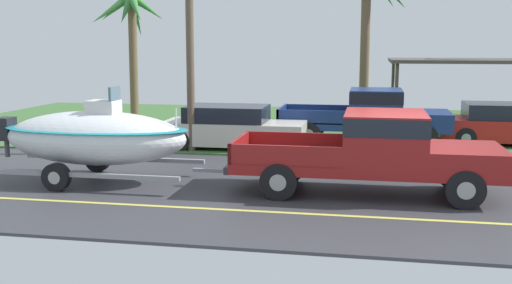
{
  "coord_description": "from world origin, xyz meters",
  "views": [
    {
      "loc": [
        -0.68,
        -13.24,
        3.29
      ],
      "look_at": [
        -3.27,
        0.46,
        1.03
      ],
      "focal_mm": 42.31,
      "sensor_mm": 36.0,
      "label": 1
    }
  ],
  "objects_px": {
    "palm_tree_near_right": "(132,21)",
    "utility_pole": "(189,12)",
    "carport_awning": "(472,62)",
    "pickup_truck_towing": "(383,149)",
    "palm_tree_mid": "(370,0)",
    "boat_on_trailer": "(95,137)",
    "parked_sedan_near": "(511,125)",
    "parked_pickup_background": "(374,113)",
    "parked_sedan_far": "(232,128)"
  },
  "relations": [
    {
      "from": "boat_on_trailer",
      "to": "pickup_truck_towing",
      "type": "bearing_deg",
      "value": 0.0
    },
    {
      "from": "carport_awning",
      "to": "palm_tree_near_right",
      "type": "height_order",
      "value": "palm_tree_near_right"
    },
    {
      "from": "parked_pickup_background",
      "to": "parked_sedan_near",
      "type": "height_order",
      "value": "parked_pickup_background"
    },
    {
      "from": "parked_pickup_background",
      "to": "utility_pole",
      "type": "xyz_separation_m",
      "value": [
        -5.54,
        -2.65,
        3.22
      ]
    },
    {
      "from": "boat_on_trailer",
      "to": "parked_sedan_near",
      "type": "bearing_deg",
      "value": 34.22
    },
    {
      "from": "palm_tree_mid",
      "to": "pickup_truck_towing",
      "type": "bearing_deg",
      "value": -87.54
    },
    {
      "from": "carport_awning",
      "to": "parked_sedan_far",
      "type": "bearing_deg",
      "value": -134.67
    },
    {
      "from": "boat_on_trailer",
      "to": "parked_pickup_background",
      "type": "bearing_deg",
      "value": 46.44
    },
    {
      "from": "palm_tree_near_right",
      "to": "utility_pole",
      "type": "xyz_separation_m",
      "value": [
        3.89,
        -5.04,
        0.05
      ]
    },
    {
      "from": "boat_on_trailer",
      "to": "palm_tree_mid",
      "type": "distance_m",
      "value": 12.57
    },
    {
      "from": "pickup_truck_towing",
      "to": "boat_on_trailer",
      "type": "distance_m",
      "value": 6.79
    },
    {
      "from": "parked_pickup_background",
      "to": "parked_sedan_far",
      "type": "bearing_deg",
      "value": -157.42
    },
    {
      "from": "parked_pickup_background",
      "to": "parked_sedan_near",
      "type": "distance_m",
      "value": 4.49
    },
    {
      "from": "boat_on_trailer",
      "to": "parked_sedan_far",
      "type": "relative_size",
      "value": 1.31
    },
    {
      "from": "pickup_truck_towing",
      "to": "palm_tree_near_right",
      "type": "bearing_deg",
      "value": 135.61
    },
    {
      "from": "palm_tree_near_right",
      "to": "palm_tree_mid",
      "type": "relative_size",
      "value": 0.83
    },
    {
      "from": "parked_sedan_near",
      "to": "carport_awning",
      "type": "height_order",
      "value": "carport_awning"
    },
    {
      "from": "pickup_truck_towing",
      "to": "palm_tree_mid",
      "type": "bearing_deg",
      "value": 92.46
    },
    {
      "from": "boat_on_trailer",
      "to": "utility_pole",
      "type": "distance_m",
      "value": 5.47
    },
    {
      "from": "palm_tree_near_right",
      "to": "utility_pole",
      "type": "bearing_deg",
      "value": -52.38
    },
    {
      "from": "carport_awning",
      "to": "palm_tree_near_right",
      "type": "bearing_deg",
      "value": -162.13
    },
    {
      "from": "parked_pickup_background",
      "to": "parked_sedan_far",
      "type": "distance_m",
      "value": 4.81
    },
    {
      "from": "palm_tree_mid",
      "to": "utility_pole",
      "type": "xyz_separation_m",
      "value": [
        -5.25,
        -5.82,
        -0.68
      ]
    },
    {
      "from": "palm_tree_near_right",
      "to": "palm_tree_mid",
      "type": "xyz_separation_m",
      "value": [
        9.14,
        0.77,
        0.73
      ]
    },
    {
      "from": "boat_on_trailer",
      "to": "parked_sedan_near",
      "type": "xyz_separation_m",
      "value": [
        11.08,
        7.54,
        -0.41
      ]
    },
    {
      "from": "parked_pickup_background",
      "to": "palm_tree_near_right",
      "type": "distance_m",
      "value": 10.22
    },
    {
      "from": "pickup_truck_towing",
      "to": "palm_tree_mid",
      "type": "height_order",
      "value": "palm_tree_mid"
    },
    {
      "from": "carport_awning",
      "to": "parked_sedan_near",
      "type": "bearing_deg",
      "value": -86.31
    },
    {
      "from": "parked_sedan_far",
      "to": "palm_tree_mid",
      "type": "relative_size",
      "value": 0.69
    },
    {
      "from": "pickup_truck_towing",
      "to": "utility_pole",
      "type": "bearing_deg",
      "value": 142.73
    },
    {
      "from": "parked_sedan_near",
      "to": "parked_sedan_far",
      "type": "height_order",
      "value": "same"
    },
    {
      "from": "boat_on_trailer",
      "to": "parked_sedan_far",
      "type": "bearing_deg",
      "value": 66.75
    },
    {
      "from": "parked_sedan_far",
      "to": "palm_tree_near_right",
      "type": "height_order",
      "value": "palm_tree_near_right"
    },
    {
      "from": "parked_sedan_near",
      "to": "carport_awning",
      "type": "bearing_deg",
      "value": 93.69
    },
    {
      "from": "parked_sedan_near",
      "to": "palm_tree_near_right",
      "type": "height_order",
      "value": "palm_tree_near_right"
    },
    {
      "from": "palm_tree_mid",
      "to": "boat_on_trailer",
      "type": "bearing_deg",
      "value": -122.06
    },
    {
      "from": "boat_on_trailer",
      "to": "carport_awning",
      "type": "height_order",
      "value": "carport_awning"
    },
    {
      "from": "parked_pickup_background",
      "to": "utility_pole",
      "type": "distance_m",
      "value": 6.93
    },
    {
      "from": "palm_tree_near_right",
      "to": "utility_pole",
      "type": "relative_size",
      "value": 0.66
    },
    {
      "from": "carport_awning",
      "to": "boat_on_trailer",
      "type": "bearing_deg",
      "value": -127.93
    },
    {
      "from": "carport_awning",
      "to": "utility_pole",
      "type": "xyz_separation_m",
      "value": [
        -9.58,
        -9.39,
        1.69
      ]
    },
    {
      "from": "boat_on_trailer",
      "to": "utility_pole",
      "type": "height_order",
      "value": "utility_pole"
    },
    {
      "from": "pickup_truck_towing",
      "to": "parked_sedan_far",
      "type": "bearing_deg",
      "value": 131.72
    },
    {
      "from": "pickup_truck_towing",
      "to": "palm_tree_near_right",
      "type": "height_order",
      "value": "palm_tree_near_right"
    },
    {
      "from": "parked_sedan_far",
      "to": "boat_on_trailer",
      "type": "bearing_deg",
      "value": -113.25
    },
    {
      "from": "carport_awning",
      "to": "utility_pole",
      "type": "relative_size",
      "value": 0.84
    },
    {
      "from": "boat_on_trailer",
      "to": "parked_sedan_near",
      "type": "height_order",
      "value": "boat_on_trailer"
    },
    {
      "from": "palm_tree_near_right",
      "to": "carport_awning",
      "type": "bearing_deg",
      "value": 17.87
    },
    {
      "from": "parked_pickup_background",
      "to": "carport_awning",
      "type": "bearing_deg",
      "value": 58.99
    },
    {
      "from": "pickup_truck_towing",
      "to": "boat_on_trailer",
      "type": "bearing_deg",
      "value": -180.0
    }
  ]
}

